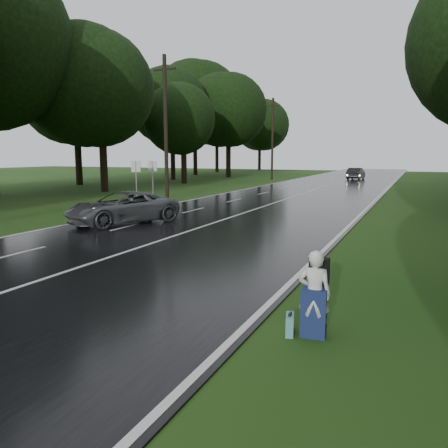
# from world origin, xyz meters

# --- Properties ---
(ground) EXTENTS (160.00, 160.00, 0.00)m
(ground) POSITION_xyz_m (0.00, 0.00, 0.00)
(ground) COLOR #224213
(ground) RESTS_ON ground
(road) EXTENTS (12.00, 140.00, 0.04)m
(road) POSITION_xyz_m (0.00, 20.00, 0.02)
(road) COLOR black
(road) RESTS_ON ground
(lane_center) EXTENTS (0.12, 140.00, 0.01)m
(lane_center) POSITION_xyz_m (0.00, 20.00, 0.04)
(lane_center) COLOR silver
(lane_center) RESTS_ON road
(grey_car) EXTENTS (4.31, 5.66, 1.43)m
(grey_car) POSITION_xyz_m (-3.79, 8.62, 0.75)
(grey_car) COLOR #4B4E50
(grey_car) RESTS_ON road
(far_car) EXTENTS (1.79, 4.46, 1.44)m
(far_car) POSITION_xyz_m (1.16, 48.88, 0.76)
(far_car) COLOR black
(far_car) RESTS_ON road
(hitchhiker) EXTENTS (0.60, 0.55, 1.55)m
(hitchhiker) POSITION_xyz_m (7.01, -0.27, 0.72)
(hitchhiker) COLOR silver
(hitchhiker) RESTS_ON ground
(suitcase) EXTENTS (0.25, 0.49, 0.33)m
(suitcase) POSITION_xyz_m (6.60, -0.33, 0.17)
(suitcase) COLOR teal
(suitcase) RESTS_ON ground
(utility_pole_mid) EXTENTS (1.80, 0.28, 10.10)m
(utility_pole_mid) POSITION_xyz_m (-8.50, 20.18, 0.00)
(utility_pole_mid) COLOR black
(utility_pole_mid) RESTS_ON ground
(utility_pole_far) EXTENTS (1.80, 0.28, 9.91)m
(utility_pole_far) POSITION_xyz_m (-8.50, 45.08, 0.00)
(utility_pole_far) COLOR black
(utility_pole_far) RESTS_ON ground
(road_sign_a) EXTENTS (0.66, 0.10, 2.75)m
(road_sign_a) POSITION_xyz_m (-7.20, 14.56, 0.00)
(road_sign_a) COLOR white
(road_sign_a) RESTS_ON ground
(road_sign_b) EXTENTS (0.66, 0.10, 2.73)m
(road_sign_b) POSITION_xyz_m (-7.20, 16.35, 0.00)
(road_sign_b) COLOR white
(road_sign_b) RESTS_ON ground
(tree_left_d) EXTENTS (9.51, 9.51, 14.85)m
(tree_left_d) POSITION_xyz_m (-15.97, 22.29, 0.00)
(tree_left_d) COLOR black
(tree_left_d) RESTS_ON ground
(tree_left_e) EXTENTS (7.69, 7.69, 12.01)m
(tree_left_e) POSITION_xyz_m (-15.01, 34.35, 0.00)
(tree_left_e) COLOR black
(tree_left_e) RESTS_ON ground
(tree_left_f) EXTENTS (10.16, 10.16, 15.87)m
(tree_left_f) POSITION_xyz_m (-15.72, 48.03, 0.00)
(tree_left_f) COLOR black
(tree_left_f) RESTS_ON ground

